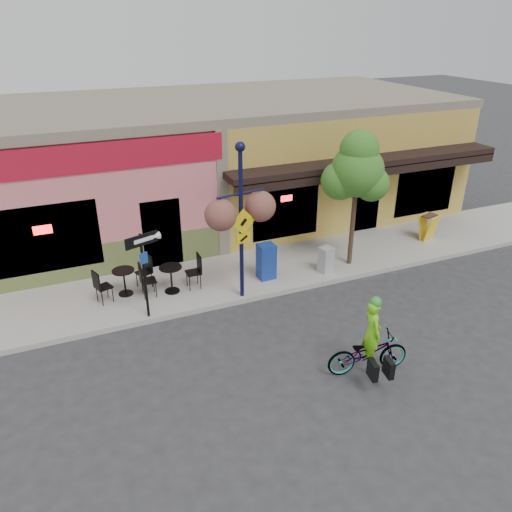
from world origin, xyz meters
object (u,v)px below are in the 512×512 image
(lamp_post, at_px, (241,224))
(newspaper_box_grey, at_px, (326,260))
(building, at_px, (212,159))
(newspaper_box_blue, at_px, (266,261))
(one_way_sign, at_px, (145,277))
(bicycle, at_px, (368,353))
(cyclist_rider, at_px, (371,342))
(street_tree, at_px, (355,199))

(lamp_post, bearing_deg, newspaper_box_grey, -2.66)
(building, distance_m, newspaper_box_blue, 6.31)
(one_way_sign, bearing_deg, building, 39.92)
(one_way_sign, bearing_deg, newspaper_box_grey, -15.17)
(bicycle, bearing_deg, lamp_post, 30.47)
(newspaper_box_grey, bearing_deg, bicycle, -121.48)
(one_way_sign, height_order, newspaper_box_grey, one_way_sign)
(bicycle, height_order, newspaper_box_blue, newspaper_box_blue)
(newspaper_box_blue, height_order, newspaper_box_grey, newspaper_box_blue)
(cyclist_rider, distance_m, one_way_sign, 5.73)
(newspaper_box_blue, xyz_separation_m, newspaper_box_grey, (1.83, -0.35, -0.14))
(bicycle, height_order, street_tree, street_tree)
(lamp_post, xyz_separation_m, one_way_sign, (-2.64, -0.04, -1.00))
(bicycle, distance_m, lamp_post, 4.60)
(building, xyz_separation_m, newspaper_box_grey, (1.43, -6.46, -1.70))
(newspaper_box_blue, bearing_deg, building, 84.09)
(building, xyz_separation_m, cyclist_rider, (0.05, -10.78, -1.48))
(bicycle, height_order, lamp_post, lamp_post)
(one_way_sign, bearing_deg, bicycle, -63.14)
(bicycle, relative_size, street_tree, 0.44)
(one_way_sign, height_order, street_tree, street_tree)
(one_way_sign, relative_size, newspaper_box_grey, 2.89)
(building, relative_size, newspaper_box_blue, 16.75)
(cyclist_rider, bearing_deg, building, 10.71)
(bicycle, xyz_separation_m, lamp_post, (-1.45, 3.97, 1.83))
(building, relative_size, bicycle, 9.80)
(newspaper_box_grey, bearing_deg, cyclist_rider, -120.89)
(building, relative_size, lamp_post, 4.20)
(building, height_order, bicycle, building)
(building, xyz_separation_m, bicycle, (-0.00, -10.78, -1.76))
(one_way_sign, bearing_deg, street_tree, -13.86)
(bicycle, bearing_deg, cyclist_rider, -79.55)
(one_way_sign, distance_m, street_tree, 6.61)
(building, height_order, street_tree, building)
(newspaper_box_blue, bearing_deg, cyclist_rider, -86.76)
(bicycle, bearing_deg, one_way_sign, 56.57)
(one_way_sign, bearing_deg, lamp_post, -18.41)
(lamp_post, height_order, newspaper_box_blue, lamp_post)
(bicycle, distance_m, one_way_sign, 5.73)
(newspaper_box_grey, height_order, street_tree, street_tree)
(bicycle, relative_size, one_way_sign, 0.79)
(newspaper_box_blue, height_order, street_tree, street_tree)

